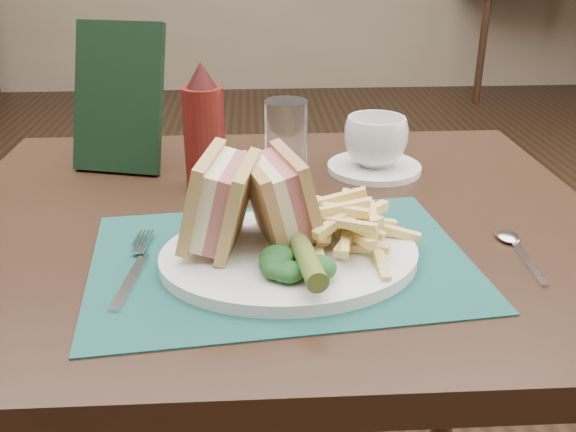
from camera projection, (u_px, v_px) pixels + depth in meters
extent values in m
plane|color=black|center=(269.00, 402.00, 1.64)|extent=(7.00, 7.00, 0.00)
plane|color=gray|center=(255.00, 89.00, 4.82)|extent=(6.00, 0.00, 6.00)
cube|color=#164844|center=(281.00, 260.00, 0.75)|extent=(0.47, 0.36, 0.00)
cylinder|color=#4F6325|center=(306.00, 257.00, 0.68)|extent=(0.04, 0.12, 0.03)
cylinder|color=white|center=(374.00, 168.00, 1.03)|extent=(0.17, 0.17, 0.01)
imported|color=white|center=(376.00, 141.00, 1.01)|extent=(0.14, 0.14, 0.08)
cylinder|color=white|center=(286.00, 144.00, 0.95)|extent=(0.08, 0.08, 0.13)
cube|color=black|center=(119.00, 98.00, 1.01)|extent=(0.16, 0.12, 0.23)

